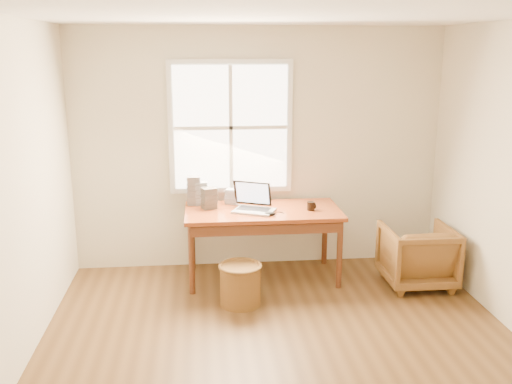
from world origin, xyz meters
TOP-DOWN VIEW (x-y plane):
  - room_shell at (-0.02, 0.16)m, footprint 4.04×4.54m
  - desk at (0.00, 1.80)m, footprint 1.60×0.80m
  - armchair at (1.55, 1.45)m, footprint 0.68×0.70m
  - wicker_stool at (-0.28, 1.17)m, footprint 0.43×0.43m
  - laptop at (-0.10, 1.72)m, footprint 0.52×0.53m
  - mouse at (0.05, 1.58)m, footprint 0.12×0.08m
  - coffee_mug at (0.49, 1.72)m, footprint 0.09×0.09m
  - cd_stack_a at (-0.63, 2.05)m, footprint 0.14×0.12m
  - cd_stack_b at (-0.55, 1.90)m, footprint 0.18×0.17m
  - cd_stack_c at (-0.71, 2.06)m, footprint 0.14×0.12m
  - cd_stack_d at (-0.30, 2.06)m, footprint 0.16×0.15m

SIDE VIEW (x-z plane):
  - wicker_stool at x=-0.28m, z-range 0.00..0.39m
  - armchair at x=1.55m, z-range 0.00..0.63m
  - desk at x=0.00m, z-range 0.71..0.75m
  - mouse at x=0.05m, z-range 0.75..0.79m
  - coffee_mug at x=0.49m, z-range 0.75..0.84m
  - cd_stack_d at x=-0.30m, z-range 0.75..0.91m
  - cd_stack_b at x=-0.55m, z-range 0.75..0.97m
  - cd_stack_a at x=-0.63m, z-range 0.75..1.00m
  - laptop at x=-0.10m, z-range 0.75..1.04m
  - cd_stack_c at x=-0.71m, z-range 0.75..1.06m
  - room_shell at x=-0.02m, z-range 0.00..2.64m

